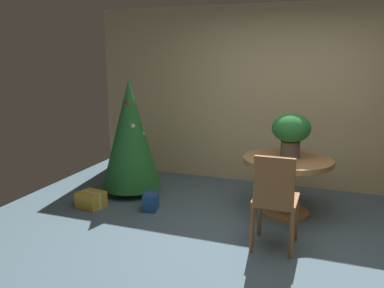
{
  "coord_description": "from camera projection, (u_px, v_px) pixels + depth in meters",
  "views": [
    {
      "loc": [
        0.62,
        -3.58,
        1.89
      ],
      "look_at": [
        -0.93,
        0.62,
        0.88
      ],
      "focal_mm": 36.93,
      "sensor_mm": 36.0,
      "label": 1
    }
  ],
  "objects": [
    {
      "name": "gift_box_blue",
      "position": [
        151.0,
        202.0,
        4.92
      ],
      "size": [
        0.22,
        0.28,
        0.21
      ],
      "color": "#1E569E",
      "rests_on": "ground_plane"
    },
    {
      "name": "ground_plane",
      "position": [
        258.0,
        251.0,
        3.9
      ],
      "size": [
        6.6,
        6.6,
        0.0
      ],
      "primitive_type": "plane",
      "color": "slate"
    },
    {
      "name": "gift_box_gold",
      "position": [
        91.0,
        200.0,
        5.0
      ],
      "size": [
        0.36,
        0.32,
        0.2
      ],
      "color": "gold",
      "rests_on": "ground_plane"
    },
    {
      "name": "wooden_chair_near",
      "position": [
        275.0,
        197.0,
        3.81
      ],
      "size": [
        0.42,
        0.44,
        0.98
      ],
      "color": "brown",
      "rests_on": "ground_plane"
    },
    {
      "name": "holiday_tree",
      "position": [
        130.0,
        135.0,
        5.38
      ],
      "size": [
        0.82,
        0.82,
        1.57
      ],
      "color": "brown",
      "rests_on": "ground_plane"
    },
    {
      "name": "round_dining_table",
      "position": [
        287.0,
        173.0,
        4.71
      ],
      "size": [
        1.06,
        1.06,
        0.7
      ],
      "color": "#B27F4C",
      "rests_on": "ground_plane"
    },
    {
      "name": "back_wall_panel",
      "position": [
        291.0,
        97.0,
        5.63
      ],
      "size": [
        6.0,
        0.1,
        2.6
      ],
      "primitive_type": "cube",
      "color": "beige",
      "rests_on": "ground_plane"
    },
    {
      "name": "flower_vase",
      "position": [
        291.0,
        131.0,
        4.63
      ],
      "size": [
        0.45,
        0.45,
        0.52
      ],
      "color": "#665B51",
      "rests_on": "round_dining_table"
    }
  ]
}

